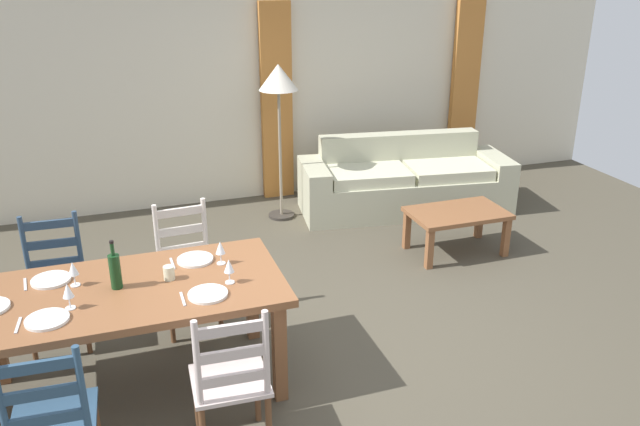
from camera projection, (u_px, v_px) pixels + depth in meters
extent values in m
cube|color=#484235|center=(321.00, 347.00, 4.71)|extent=(9.60, 9.60, 0.02)
cube|color=beige|center=(224.00, 82.00, 7.10)|extent=(9.60, 0.16, 2.70)
cube|color=#BB7332|center=(277.00, 103.00, 7.23)|extent=(0.35, 0.08, 2.20)
cube|color=#BB7332|center=(464.00, 90.00, 7.95)|extent=(0.35, 0.08, 2.20)
cube|color=brown|center=(128.00, 292.00, 3.97)|extent=(1.90, 0.96, 0.05)
cube|color=brown|center=(280.00, 351.00, 4.03)|extent=(0.08, 0.08, 0.70)
cube|color=brown|center=(252.00, 295.00, 4.70)|extent=(0.08, 0.08, 0.70)
cube|color=navy|center=(54.00, 419.00, 3.30)|extent=(0.44, 0.42, 0.03)
cylinder|color=navy|center=(1.00, 404.00, 3.00)|extent=(0.04, 0.04, 0.50)
cylinder|color=navy|center=(82.00, 391.00, 3.09)|extent=(0.04, 0.04, 0.50)
cube|color=navy|center=(47.00, 419.00, 3.10)|extent=(0.38, 0.04, 0.06)
cube|color=navy|center=(41.00, 394.00, 3.04)|extent=(0.38, 0.04, 0.06)
cube|color=navy|center=(36.00, 367.00, 2.98)|extent=(0.38, 0.04, 0.06)
cube|color=beige|center=(230.00, 380.00, 3.59)|extent=(0.44, 0.42, 0.03)
cylinder|color=brown|center=(197.00, 401.00, 3.79)|extent=(0.04, 0.04, 0.43)
cylinder|color=brown|center=(257.00, 390.00, 3.88)|extent=(0.04, 0.04, 0.43)
cylinder|color=beige|center=(197.00, 363.00, 3.30)|extent=(0.04, 0.04, 0.50)
cylinder|color=beige|center=(266.00, 352.00, 3.39)|extent=(0.04, 0.04, 0.50)
cube|color=beige|center=(233.00, 379.00, 3.39)|extent=(0.38, 0.04, 0.06)
cube|color=beige|center=(232.00, 354.00, 3.34)|extent=(0.38, 0.04, 0.06)
cube|color=beige|center=(230.00, 330.00, 3.28)|extent=(0.38, 0.04, 0.06)
cube|color=#2C4156|center=(56.00, 290.00, 4.56)|extent=(0.44, 0.42, 0.03)
cylinder|color=brown|center=(86.00, 326.00, 4.55)|extent=(0.04, 0.04, 0.43)
cylinder|color=brown|center=(31.00, 334.00, 4.45)|extent=(0.04, 0.04, 0.43)
cylinder|color=brown|center=(88.00, 303.00, 4.85)|extent=(0.04, 0.04, 0.43)
cylinder|color=brown|center=(36.00, 310.00, 4.75)|extent=(0.04, 0.04, 0.43)
cylinder|color=#2C4156|center=(79.00, 243.00, 4.67)|extent=(0.04, 0.04, 0.50)
cylinder|color=#2C4156|center=(25.00, 249.00, 4.57)|extent=(0.04, 0.04, 0.50)
cube|color=#2C4156|center=(55.00, 263.00, 4.67)|extent=(0.38, 0.04, 0.06)
cube|color=#2C4156|center=(52.00, 244.00, 4.61)|extent=(0.38, 0.04, 0.06)
cube|color=#2C4156|center=(48.00, 225.00, 4.55)|extent=(0.38, 0.04, 0.06)
cube|color=beige|center=(189.00, 274.00, 4.80)|extent=(0.45, 0.43, 0.03)
cylinder|color=brown|center=(220.00, 307.00, 4.80)|extent=(0.04, 0.04, 0.43)
cylinder|color=brown|center=(171.00, 316.00, 4.67)|extent=(0.04, 0.04, 0.43)
cylinder|color=brown|center=(209.00, 286.00, 5.09)|extent=(0.04, 0.04, 0.43)
cylinder|color=brown|center=(163.00, 295.00, 4.96)|extent=(0.04, 0.04, 0.43)
cylinder|color=beige|center=(205.00, 229.00, 4.91)|extent=(0.04, 0.04, 0.50)
cylinder|color=beige|center=(157.00, 237.00, 4.78)|extent=(0.04, 0.04, 0.50)
cube|color=beige|center=(183.00, 249.00, 4.89)|extent=(0.38, 0.05, 0.06)
cube|color=beige|center=(181.00, 230.00, 4.84)|extent=(0.38, 0.05, 0.06)
cube|color=beige|center=(179.00, 212.00, 4.78)|extent=(0.38, 0.05, 0.06)
cylinder|color=white|center=(47.00, 320.00, 3.60)|extent=(0.24, 0.24, 0.02)
cube|color=silver|center=(18.00, 325.00, 3.56)|extent=(0.03, 0.17, 0.01)
cylinder|color=white|center=(208.00, 294.00, 3.87)|extent=(0.24, 0.24, 0.02)
cube|color=silver|center=(183.00, 299.00, 3.83)|extent=(0.02, 0.17, 0.01)
cylinder|color=white|center=(51.00, 280.00, 4.04)|extent=(0.24, 0.24, 0.02)
cube|color=silver|center=(25.00, 284.00, 4.00)|extent=(0.03, 0.17, 0.01)
cylinder|color=white|center=(195.00, 259.00, 4.31)|extent=(0.24, 0.24, 0.02)
cube|color=silver|center=(172.00, 263.00, 4.27)|extent=(0.02, 0.17, 0.01)
cylinder|color=#143819|center=(115.00, 272.00, 3.92)|extent=(0.07, 0.07, 0.22)
cylinder|color=#143819|center=(112.00, 249.00, 3.87)|extent=(0.02, 0.02, 0.08)
cylinder|color=black|center=(111.00, 242.00, 3.85)|extent=(0.03, 0.03, 0.02)
cylinder|color=white|center=(71.00, 308.00, 3.73)|extent=(0.06, 0.06, 0.01)
cylinder|color=white|center=(70.00, 302.00, 3.72)|extent=(0.01, 0.01, 0.07)
cone|color=white|center=(68.00, 290.00, 3.69)|extent=(0.06, 0.06, 0.08)
cylinder|color=white|center=(230.00, 282.00, 4.02)|extent=(0.06, 0.06, 0.01)
cylinder|color=white|center=(230.00, 277.00, 4.01)|extent=(0.01, 0.01, 0.07)
cone|color=white|center=(229.00, 266.00, 3.98)|extent=(0.06, 0.06, 0.08)
cylinder|color=white|center=(76.00, 285.00, 3.99)|extent=(0.06, 0.06, 0.01)
cylinder|color=white|center=(75.00, 280.00, 3.97)|extent=(0.01, 0.01, 0.07)
cone|color=white|center=(73.00, 268.00, 3.95)|extent=(0.06, 0.06, 0.08)
cylinder|color=white|center=(221.00, 263.00, 4.27)|extent=(0.06, 0.06, 0.01)
cylinder|color=white|center=(221.00, 258.00, 4.26)|extent=(0.01, 0.01, 0.07)
cone|color=white|center=(220.00, 247.00, 4.23)|extent=(0.06, 0.06, 0.08)
cylinder|color=beige|center=(169.00, 273.00, 4.05)|extent=(0.07, 0.07, 0.09)
cube|color=#B2B194|center=(405.00, 193.00, 7.14)|extent=(1.90, 1.05, 0.40)
cube|color=#B2B194|center=(398.00, 167.00, 7.34)|extent=(1.81, 0.45, 0.80)
cube|color=#B2B194|center=(492.00, 180.00, 7.28)|extent=(0.35, 0.83, 0.58)
cube|color=#B2B194|center=(314.00, 191.00, 6.93)|extent=(0.35, 0.83, 0.58)
cube|color=beige|center=(447.00, 170.00, 7.07)|extent=(0.94, 0.76, 0.12)
cube|color=beige|center=(367.00, 174.00, 6.92)|extent=(0.94, 0.76, 0.12)
cube|color=brown|center=(457.00, 213.00, 6.04)|extent=(0.90, 0.56, 0.04)
cube|color=brown|center=(429.00, 249.00, 5.80)|extent=(0.06, 0.06, 0.38)
cube|color=brown|center=(506.00, 237.00, 6.04)|extent=(0.06, 0.06, 0.38)
cube|color=brown|center=(407.00, 230.00, 6.20)|extent=(0.06, 0.06, 0.38)
cube|color=brown|center=(479.00, 220.00, 6.44)|extent=(0.06, 0.06, 0.38)
cylinder|color=#332D28|center=(282.00, 215.00, 7.02)|extent=(0.28, 0.28, 0.03)
cylinder|color=gray|center=(280.00, 154.00, 6.76)|extent=(0.03, 0.03, 1.35)
cone|color=beige|center=(278.00, 77.00, 6.46)|extent=(0.40, 0.40, 0.26)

